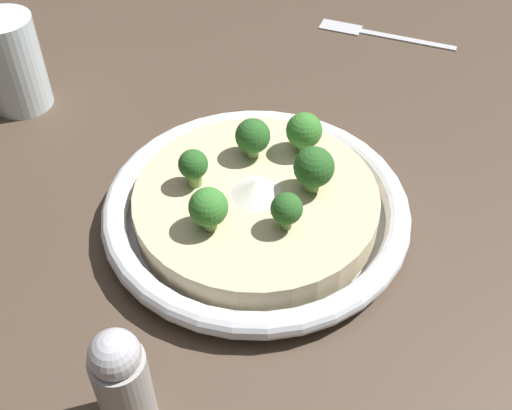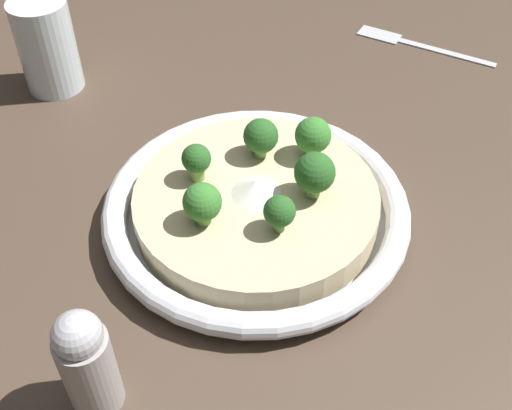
% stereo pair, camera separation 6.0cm
% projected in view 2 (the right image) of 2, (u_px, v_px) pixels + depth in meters
% --- Properties ---
extents(ground_plane, '(6.00, 6.00, 0.00)m').
position_uv_depth(ground_plane, '(256.00, 222.00, 0.62)').
color(ground_plane, '#47382B').
extents(risotto_bowl, '(0.29, 0.29, 0.04)m').
position_uv_depth(risotto_bowl, '(256.00, 208.00, 0.60)').
color(risotto_bowl, silver).
rests_on(risotto_bowl, ground_plane).
extents(cheese_sprinkle, '(0.05, 0.05, 0.02)m').
position_uv_depth(cheese_sprinkle, '(259.00, 185.00, 0.58)').
color(cheese_sprinkle, white).
rests_on(cheese_sprinkle, risotto_bowl).
extents(broccoli_left, '(0.03, 0.03, 0.04)m').
position_uv_depth(broccoli_left, '(202.00, 203.00, 0.55)').
color(broccoli_left, '#759E4C').
rests_on(broccoli_left, risotto_bowl).
extents(broccoli_right, '(0.03, 0.03, 0.04)m').
position_uv_depth(broccoli_right, '(261.00, 137.00, 0.61)').
color(broccoli_right, '#84A856').
rests_on(broccoli_right, risotto_bowl).
extents(broccoli_front_left, '(0.03, 0.03, 0.04)m').
position_uv_depth(broccoli_front_left, '(279.00, 212.00, 0.54)').
color(broccoli_front_left, '#668E47').
rests_on(broccoli_front_left, risotto_bowl).
extents(broccoli_back, '(0.03, 0.03, 0.04)m').
position_uv_depth(broccoli_back, '(196.00, 160.00, 0.59)').
color(broccoli_back, '#759E4C').
rests_on(broccoli_back, risotto_bowl).
extents(broccoli_front, '(0.04, 0.04, 0.05)m').
position_uv_depth(broccoli_front, '(315.00, 173.00, 0.57)').
color(broccoli_front, '#759E4C').
rests_on(broccoli_front, risotto_bowl).
extents(broccoli_front_right, '(0.04, 0.04, 0.04)m').
position_uv_depth(broccoli_front_right, '(313.00, 136.00, 0.61)').
color(broccoli_front_right, '#668E47').
rests_on(broccoli_front_right, risotto_bowl).
extents(drinking_glass, '(0.07, 0.07, 0.11)m').
position_uv_depth(drinking_glass, '(47.00, 46.00, 0.74)').
color(drinking_glass, silver).
rests_on(drinking_glass, ground_plane).
extents(fork_utensil, '(0.03, 0.18, 0.00)m').
position_uv_depth(fork_utensil, '(410.00, 42.00, 0.84)').
color(fork_utensil, '#B7B7BC').
rests_on(fork_utensil, ground_plane).
extents(pepper_shaker, '(0.04, 0.04, 0.10)m').
position_uv_depth(pepper_shaker, '(87.00, 362.00, 0.45)').
color(pepper_shaker, '#9E9993').
rests_on(pepper_shaker, ground_plane).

